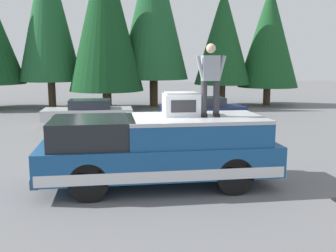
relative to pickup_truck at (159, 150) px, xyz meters
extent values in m
plane|color=slate|center=(0.49, 0.46, -0.87)|extent=(90.00, 90.00, 0.00)
cube|color=navy|center=(0.00, 0.01, -0.17)|extent=(2.00, 5.50, 0.70)
cube|color=silver|center=(0.00, 0.01, -0.37)|extent=(2.01, 5.39, 0.24)
cube|color=black|center=(0.00, 1.52, 0.48)|extent=(1.84, 1.87, 0.60)
cube|color=navy|center=(0.00, -0.87, 0.44)|extent=(1.92, 3.19, 0.52)
cube|color=#B7BABF|center=(0.00, -0.87, 0.74)|extent=(1.94, 3.19, 0.08)
cube|color=#232326|center=(0.00, 2.70, -0.44)|extent=(1.96, 0.16, 0.20)
cube|color=#B2B5BA|center=(0.00, -2.68, -0.44)|extent=(1.96, 0.16, 0.20)
cylinder|color=black|center=(-0.85, 1.60, -0.45)|extent=(0.30, 0.84, 0.84)
cylinder|color=black|center=(0.85, 1.60, -0.45)|extent=(0.30, 0.84, 0.84)
cylinder|color=black|center=(-0.85, -1.59, -0.45)|extent=(0.30, 0.84, 0.84)
cylinder|color=black|center=(0.85, -1.59, -0.45)|extent=(0.30, 0.84, 0.84)
cube|color=silver|center=(0.20, -0.57, 1.04)|extent=(0.64, 0.84, 0.52)
cube|color=#2D2D30|center=(-0.12, -0.57, 1.04)|extent=(0.01, 0.59, 0.29)
cube|color=#99999E|center=(0.20, -0.57, 1.32)|extent=(0.58, 0.76, 0.04)
cylinder|color=#333338|center=(-0.06, -1.36, 1.20)|extent=(0.15, 0.15, 0.84)
cube|color=black|center=(-0.10, -1.36, 0.82)|extent=(0.26, 0.11, 0.08)
cylinder|color=#333338|center=(-0.06, -1.06, 1.20)|extent=(0.15, 0.15, 0.84)
cube|color=black|center=(-0.10, -1.06, 0.82)|extent=(0.26, 0.11, 0.08)
cube|color=#9399A3|center=(-0.06, -1.21, 1.91)|extent=(0.24, 0.40, 0.58)
sphere|color=beige|center=(-0.06, -1.21, 2.36)|extent=(0.22, 0.22, 0.22)
cylinder|color=#9399A3|center=(-0.09, -1.46, 1.91)|extent=(0.09, 0.23, 0.58)
cylinder|color=#9399A3|center=(-0.09, -0.97, 1.91)|extent=(0.09, 0.23, 0.58)
cube|color=navy|center=(9.82, -3.37, -0.38)|extent=(1.64, 4.10, 0.50)
cube|color=#282D38|center=(9.82, -3.47, 0.08)|extent=(1.31, 1.89, 0.42)
cylinder|color=black|center=(9.10, -2.10, -0.56)|extent=(0.20, 0.62, 0.62)
cylinder|color=black|center=(10.54, -2.10, -0.56)|extent=(0.20, 0.62, 0.62)
cylinder|color=black|center=(9.10, -4.64, -0.56)|extent=(0.20, 0.62, 0.62)
cylinder|color=black|center=(10.54, -4.64, -0.56)|extent=(0.20, 0.62, 0.62)
cube|color=silver|center=(9.52, 2.19, -0.38)|extent=(1.64, 4.10, 0.50)
cube|color=#282D38|center=(9.52, 2.09, 0.08)|extent=(1.31, 1.89, 0.42)
cylinder|color=black|center=(8.80, 3.46, -0.56)|extent=(0.20, 0.62, 0.62)
cylinder|color=black|center=(10.24, 3.46, -0.56)|extent=(0.20, 0.62, 0.62)
cylinder|color=black|center=(8.80, 0.91, -0.56)|extent=(0.20, 0.62, 0.62)
cylinder|color=black|center=(10.24, 0.91, -0.56)|extent=(0.20, 0.62, 0.62)
cylinder|color=#4C3826|center=(16.08, -9.26, -0.27)|extent=(0.47, 0.47, 1.21)
cone|color=#194C23|center=(16.08, -9.26, 3.70)|extent=(3.94, 3.94, 6.73)
cylinder|color=#4C3826|center=(15.96, -6.11, -0.16)|extent=(0.44, 0.44, 1.43)
cone|color=#194C23|center=(15.96, -6.11, 3.64)|extent=(3.65, 3.65, 6.18)
cylinder|color=#4C3826|center=(16.62, -1.68, 0.01)|extent=(0.54, 0.54, 1.77)
cone|color=#1E562D|center=(16.62, -1.68, 5.48)|extent=(4.47, 4.47, 9.17)
cylinder|color=#4C3826|center=(15.45, 1.35, -0.31)|extent=(0.54, 0.54, 1.13)
cone|color=#14421E|center=(15.45, 1.35, 4.82)|extent=(4.52, 4.52, 9.12)
cylinder|color=#4C3826|center=(16.74, 4.83, -0.04)|extent=(0.47, 0.47, 1.67)
cone|color=#1E562D|center=(16.74, 4.83, 5.10)|extent=(3.88, 3.88, 8.60)
camera|label=1|loc=(-8.96, 1.08, 2.08)|focal=41.84mm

